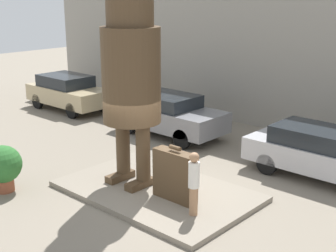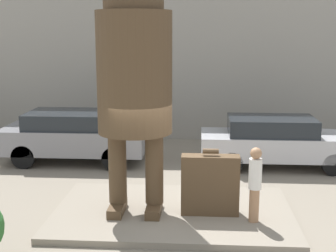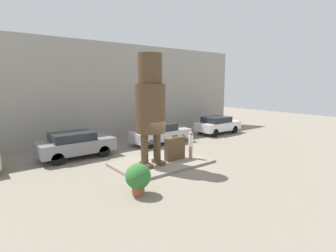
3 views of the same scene
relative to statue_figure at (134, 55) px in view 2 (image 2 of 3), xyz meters
name	(u,v)px [view 2 (image 2 of 3)]	position (x,y,z in m)	size (l,w,h in m)	color
ground_plane	(173,216)	(0.79, 0.10, -3.50)	(60.00, 60.00, 0.00)	gray
pedestal	(173,213)	(0.79, 0.10, -3.43)	(5.17, 3.30, 0.14)	gray
building_backdrop	(186,38)	(0.79, 7.80, 0.22)	(28.00, 0.60, 7.45)	gray
statue_figure	(134,55)	(0.00, 0.00, 0.00)	(1.55, 1.55, 5.75)	#4C3823
giant_suitcase	(210,185)	(1.59, -0.06, -2.71)	(1.22, 0.36, 1.44)	#4C3823
tourist	(255,181)	(2.48, -0.41, -2.50)	(0.27, 0.27, 1.56)	#A87A56
parked_car_grey	(74,135)	(-2.51, 4.23, -2.66)	(4.33, 1.88, 1.56)	gray
parked_car_silver	(277,141)	(3.62, 4.07, -2.71)	(4.55, 1.72, 1.49)	#B7B7BC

